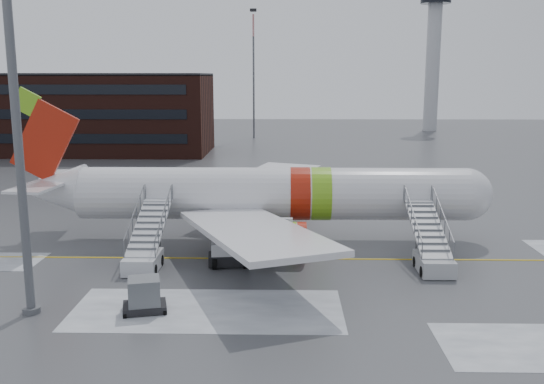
{
  "coord_description": "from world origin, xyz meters",
  "views": [
    {
      "loc": [
        -2.02,
        -39.61,
        11.96
      ],
      "look_at": [
        -2.89,
        1.69,
        4.0
      ],
      "focal_mm": 40.0,
      "sensor_mm": 36.0,
      "label": 1
    }
  ],
  "objects_px": {
    "airstair_fwd": "(431,252)",
    "light_mast_near": "(10,39)",
    "airstair_aft": "(145,250)",
    "airliner": "(260,195)",
    "pushback_tug": "(227,255)",
    "uld_container": "(144,296)"
  },
  "relations": [
    {
      "from": "airstair_fwd",
      "to": "light_mast_near",
      "type": "bearing_deg",
      "value": -160.8
    },
    {
      "from": "airstair_aft",
      "to": "light_mast_near",
      "type": "relative_size",
      "value": 0.29
    },
    {
      "from": "airliner",
      "to": "pushback_tug",
      "type": "xyz_separation_m",
      "value": [
        -1.83,
        -6.22,
        -2.73
      ]
    },
    {
      "from": "airstair_fwd",
      "to": "airstair_aft",
      "type": "height_order",
      "value": "same"
    },
    {
      "from": "airstair_aft",
      "to": "pushback_tug",
      "type": "relative_size",
      "value": 2.69
    },
    {
      "from": "airstair_fwd",
      "to": "uld_container",
      "type": "xyz_separation_m",
      "value": [
        -16.42,
        -7.44,
        -0.23
      ]
    },
    {
      "from": "airstair_fwd",
      "to": "pushback_tug",
      "type": "bearing_deg",
      "value": 178.59
    },
    {
      "from": "airstair_aft",
      "to": "uld_container",
      "type": "xyz_separation_m",
      "value": [
        1.62,
        -7.44,
        -0.23
      ]
    },
    {
      "from": "airstair_fwd",
      "to": "light_mast_near",
      "type": "xyz_separation_m",
      "value": [
        -22.19,
        -7.73,
        12.56
      ]
    },
    {
      "from": "pushback_tug",
      "to": "light_mast_near",
      "type": "xyz_separation_m",
      "value": [
        -9.31,
        -8.04,
        12.94
      ]
    },
    {
      "from": "airliner",
      "to": "airstair_aft",
      "type": "height_order",
      "value": "airliner"
    },
    {
      "from": "pushback_tug",
      "to": "light_mast_near",
      "type": "bearing_deg",
      "value": -139.17
    },
    {
      "from": "airliner",
      "to": "uld_container",
      "type": "relative_size",
      "value": 14.04
    },
    {
      "from": "airliner",
      "to": "light_mast_near",
      "type": "xyz_separation_m",
      "value": [
        -11.13,
        -14.26,
        10.21
      ]
    },
    {
      "from": "airstair_fwd",
      "to": "airstair_aft",
      "type": "distance_m",
      "value": 18.04
    },
    {
      "from": "airliner",
      "to": "airstair_fwd",
      "type": "bearing_deg",
      "value": -30.59
    },
    {
      "from": "airstair_fwd",
      "to": "airstair_aft",
      "type": "bearing_deg",
      "value": 180.0
    },
    {
      "from": "airstair_aft",
      "to": "light_mast_near",
      "type": "bearing_deg",
      "value": -118.27
    },
    {
      "from": "airliner",
      "to": "light_mast_near",
      "type": "relative_size",
      "value": 1.33
    },
    {
      "from": "airliner",
      "to": "airstair_aft",
      "type": "xyz_separation_m",
      "value": [
        -6.98,
        -6.54,
        -2.35
      ]
    },
    {
      "from": "airstair_aft",
      "to": "uld_container",
      "type": "height_order",
      "value": "airstair_aft"
    },
    {
      "from": "airstair_aft",
      "to": "pushback_tug",
      "type": "xyz_separation_m",
      "value": [
        5.15,
        0.32,
        -0.38
      ]
    }
  ]
}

